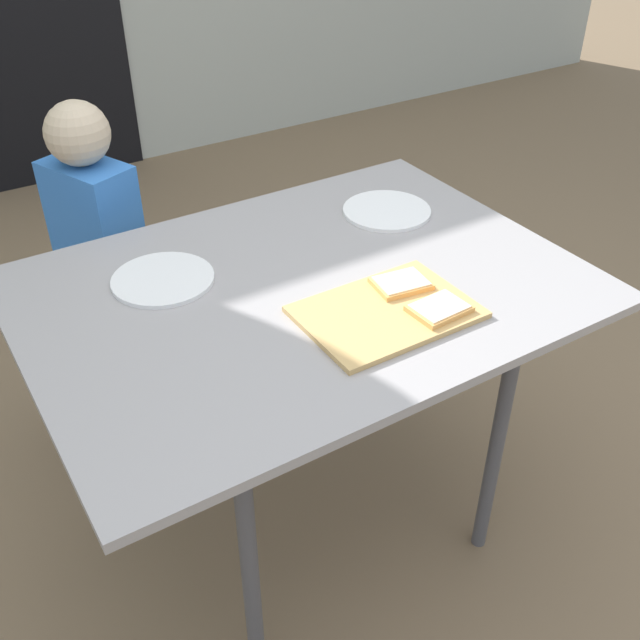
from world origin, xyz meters
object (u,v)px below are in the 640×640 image
at_px(child_left, 102,256).
at_px(dining_table, 304,308).
at_px(plate_white_left, 163,279).
at_px(pizza_slice_far_right, 401,283).
at_px(cutting_board, 386,312).
at_px(plate_white_right, 387,211).
at_px(pizza_slice_near_right, 439,308).

bearing_deg(child_left, dining_table, -67.72).
distance_m(dining_table, plate_white_left, 0.32).
height_order(pizza_slice_far_right, plate_white_left, pizza_slice_far_right).
bearing_deg(pizza_slice_far_right, cutting_board, -144.87).
bearing_deg(dining_table, pizza_slice_far_right, -39.34).
bearing_deg(plate_white_right, pizza_slice_near_right, -113.44).
height_order(dining_table, child_left, child_left).
distance_m(plate_white_left, child_left, 0.51).
height_order(cutting_board, plate_white_right, cutting_board).
height_order(plate_white_left, child_left, child_left).
xyz_separation_m(cutting_board, plate_white_right, (0.28, 0.37, -0.00)).
relative_size(dining_table, pizza_slice_far_right, 9.41).
bearing_deg(pizza_slice_far_right, dining_table, 140.66).
bearing_deg(child_left, plate_white_right, -36.82).
relative_size(plate_white_right, child_left, 0.22).
relative_size(pizza_slice_far_right, child_left, 0.13).
bearing_deg(pizza_slice_far_right, child_left, 118.73).
distance_m(cutting_board, pizza_slice_near_right, 0.11).
distance_m(dining_table, plate_white_right, 0.41).
bearing_deg(pizza_slice_near_right, plate_white_left, 134.90).
bearing_deg(pizza_slice_near_right, plate_white_right, 66.56).
relative_size(pizza_slice_far_right, plate_white_right, 0.57).
height_order(cutting_board, plate_white_left, cutting_board).
height_order(pizza_slice_far_right, child_left, child_left).
relative_size(pizza_slice_far_right, plate_white_left, 0.57).
xyz_separation_m(pizza_slice_near_right, plate_white_left, (-0.43, 0.43, -0.01)).
xyz_separation_m(dining_table, pizza_slice_near_right, (0.17, -0.25, 0.08)).
bearing_deg(plate_white_left, dining_table, -34.56).
bearing_deg(child_left, plate_white_left, -88.78).
height_order(dining_table, plate_white_right, plate_white_right).
distance_m(dining_table, child_left, 0.71).
height_order(cutting_board, pizza_slice_near_right, pizza_slice_near_right).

